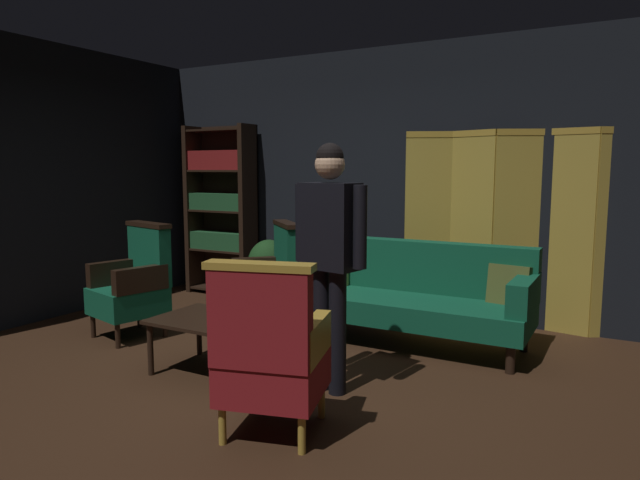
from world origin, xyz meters
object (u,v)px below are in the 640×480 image
bookshelf (221,206)px  coffee_table (221,326)px  book_red_leather (233,313)px  armchair_wing_left (134,283)px  book_navy_cloth (233,308)px  book_tan_leather (233,318)px  potted_plant (269,269)px  armchair_gilt_accent (270,353)px  velvet_couch (410,291)px  armchair_wing_right (270,281)px  standing_figure (330,245)px  folding_screen (518,227)px

bookshelf → coffee_table: bearing=-51.5°
coffee_table → book_red_leather: bearing=8.3°
armchair_wing_left → book_red_leather: bearing=-14.9°
book_navy_cloth → book_tan_leather: bearing=0.0°
bookshelf → potted_plant: bearing=-19.3°
armchair_gilt_accent → book_tan_leather: 1.01m
velvet_couch → book_red_leather: size_ratio=10.49×
armchair_wing_left → bookshelf: bearing=103.5°
velvet_couch → coffee_table: velvet_couch is taller
velvet_couch → book_tan_leather: (-0.84, -1.45, -0.01)m
armchair_wing_right → book_tan_leather: armchair_wing_right is taller
velvet_couch → armchair_wing_right: (-1.24, -0.37, 0.04)m
book_tan_leather → armchair_wing_right: bearing=110.6°
coffee_table → book_red_leather: (0.11, 0.02, 0.10)m
bookshelf → book_red_leather: 2.94m
standing_figure → potted_plant: size_ratio=2.24×
standing_figure → book_red_leather: 0.94m
folding_screen → book_red_leather: (-1.58, -2.34, -0.51)m
armchair_gilt_accent → book_tan_leather: armchair_gilt_accent is taller
armchair_wing_right → standing_figure: size_ratio=0.61×
armchair_wing_right → standing_figure: standing_figure is taller
folding_screen → armchair_gilt_accent: 3.15m
armchair_wing_left → book_navy_cloth: (1.43, -0.38, 0.03)m
coffee_table → book_tan_leather: bearing=8.3°
coffee_table → standing_figure: (0.86, 0.11, 0.65)m
folding_screen → armchair_wing_left: 3.63m
coffee_table → book_navy_cloth: (0.11, 0.02, 0.15)m
armchair_gilt_accent → potted_plant: bearing=124.3°
coffee_table → armchair_gilt_accent: size_ratio=0.96×
velvet_couch → armchair_gilt_accent: 2.11m
armchair_wing_left → book_red_leather: 1.48m
armchair_wing_right → book_red_leather: (0.41, -1.08, -0.01)m
coffee_table → armchair_wing_right: (-0.30, 1.10, 0.12)m
folding_screen → book_tan_leather: folding_screen is taller
armchair_gilt_accent → armchair_wing_left: same height
bookshelf → book_tan_leather: (1.86, -2.19, -0.64)m
coffee_table → book_red_leather: 0.15m
potted_plant → velvet_couch: bearing=-13.3°
book_navy_cloth → velvet_couch: bearing=60.0°
velvet_couch → armchair_gilt_accent: (-0.07, -2.11, 0.04)m
armchair_gilt_accent → book_tan_leather: size_ratio=4.10×
standing_figure → book_navy_cloth: size_ratio=7.55×
armchair_wing_left → book_navy_cloth: bearing=-14.9°
potted_plant → book_tan_leather: size_ratio=2.99×
armchair_wing_right → book_red_leather: bearing=-69.4°
armchair_gilt_accent → book_red_leather: size_ratio=5.14×
potted_plant → book_red_leather: bearing=-63.0°
book_tan_leather → book_red_leather: book_red_leather is taller
potted_plant → book_navy_cloth: 2.11m
armchair_gilt_accent → book_red_leather: 1.01m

